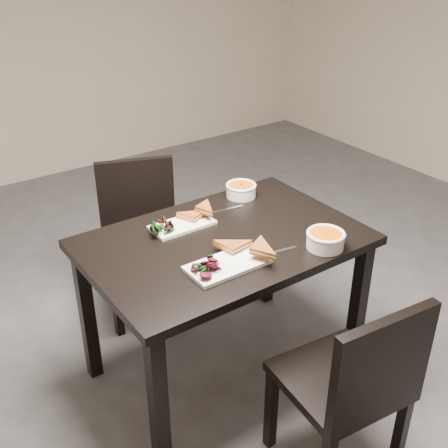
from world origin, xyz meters
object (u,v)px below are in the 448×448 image
Objects in this scene: chair_near at (354,382)px; chair_far at (141,229)px; soup_bowl_near at (326,239)px; plate_near at (228,264)px; plate_far at (182,225)px; soup_bowl_far at (241,189)px; table at (224,257)px.

chair_far is at bearing 99.71° from chair_near.
chair_near is 5.15× the size of soup_bowl_near.
chair_near reaches higher than soup_bowl_near.
plate_near is 1.17× the size of plate_far.
soup_bowl_far reaches higher than plate_near.
chair_near is 5.54× the size of soup_bowl_far.
chair_near is 1.49m from chair_far.
chair_near is 1.00× the size of chair_far.
chair_near is 1.01m from plate_far.
soup_bowl_near is (0.42, -0.11, 0.03)m from plate_near.
soup_bowl_near is at bearing -90.80° from soup_bowl_far.
soup_bowl_near is at bearing -51.29° from chair_far.
plate_near reaches higher than table.
table is 1.41× the size of chair_near.
soup_bowl_near reaches higher than plate_far.
chair_near and chair_far have the same top height.
plate_near is at bearing -131.09° from soup_bowl_far.
chair_near is (0.05, -0.76, -0.17)m from table.
chair_far is 0.96m from plate_near.
table is at bearing -64.66° from plate_far.
chair_far reaches higher than plate_near.
plate_near is 0.44m from soup_bowl_near.
table is 1.41× the size of chair_far.
chair_far is at bearing 85.82° from plate_near.
chair_far reaches higher than table.
table is at bearing 99.53° from chair_near.
chair_far is 0.64m from soup_bowl_far.
soup_bowl_near reaches higher than table.
chair_far is (-0.10, 1.49, 0.00)m from chair_near.
soup_bowl_near is at bearing 66.25° from chair_near.
table is at bearing -66.27° from chair_far.
table is at bearing 134.54° from soup_bowl_near.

